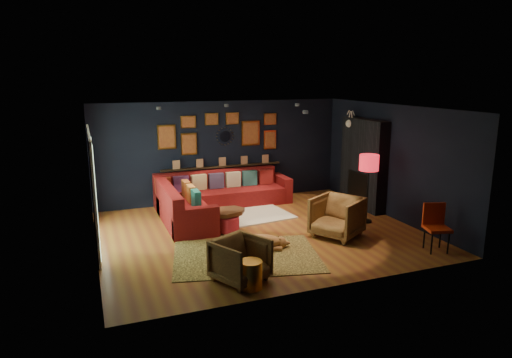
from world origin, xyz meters
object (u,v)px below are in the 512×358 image
object	(u,v)px
coffee_table	(227,214)
floor_lamp	(369,166)
sectional	(209,199)
dog	(257,239)
armchair_right	(337,215)
gold_stool	(251,275)
armchair_left	(240,258)
pouf	(228,224)
orange_chair	(436,223)

from	to	relation	value
coffee_table	floor_lamp	xyz separation A→B (m)	(3.10, -0.55, 0.92)
sectional	dog	bearing A→B (deg)	-85.40
armchair_right	gold_stool	size ratio (longest dim) A/B	2.04
sectional	dog	xyz separation A→B (m)	(0.22, -2.69, -0.11)
sectional	coffee_table	world-z (taller)	sectional
gold_stool	floor_lamp	distance (m)	4.30
dog	sectional	bearing A→B (deg)	111.26
gold_stool	dog	xyz separation A→B (m)	(0.67, 1.47, -0.01)
armchair_left	floor_lamp	size ratio (longest dim) A/B	0.51
armchair_left	dog	xyz separation A→B (m)	(0.73, 1.17, -0.18)
gold_stool	dog	bearing A→B (deg)	65.55
pouf	armchair_right	world-z (taller)	armchair_right
coffee_table	gold_stool	xyz separation A→B (m)	(-0.47, -2.71, -0.14)
coffee_table	sectional	bearing A→B (deg)	90.57
armchair_right	dog	distance (m)	1.80
armchair_left	armchair_right	world-z (taller)	armchair_right
gold_stool	armchair_left	bearing A→B (deg)	101.95
sectional	armchair_left	size ratio (longest dim) A/B	4.38
pouf	armchair_right	distance (m)	2.27
armchair_right	pouf	bearing A→B (deg)	-149.24
gold_stool	armchair_right	bearing A→B (deg)	32.66
orange_chair	dog	xyz separation A→B (m)	(-3.13, 1.19, -0.32)
dog	floor_lamp	bearing A→B (deg)	30.06
orange_chair	armchair_left	bearing A→B (deg)	-164.01
pouf	dog	distance (m)	1.16
armchair_left	orange_chair	bearing A→B (deg)	-27.12
armchair_right	dog	world-z (taller)	armchair_right
armchair_left	armchair_right	distance (m)	2.82
sectional	armchair_right	xyz separation A→B (m)	(2.00, -2.59, 0.13)
coffee_table	orange_chair	bearing A→B (deg)	-36.14
armchair_left	orange_chair	distance (m)	3.87
sectional	orange_chair	distance (m)	5.13
armchair_left	armchair_right	size ratio (longest dim) A/B	0.85
armchair_right	armchair_left	bearing A→B (deg)	-95.03
armchair_left	floor_lamp	world-z (taller)	floor_lamp
armchair_right	orange_chair	xyz separation A→B (m)	(1.35, -1.29, 0.07)
armchair_right	orange_chair	bearing A→B (deg)	14.40
sectional	coffee_table	size ratio (longest dim) A/B	3.48
orange_chair	floor_lamp	world-z (taller)	floor_lamp
armchair_left	gold_stool	bearing A→B (deg)	-104.86
pouf	gold_stool	distance (m)	2.65
pouf	orange_chair	size ratio (longest dim) A/B	0.53
armchair_left	floor_lamp	xyz separation A→B (m)	(3.63, 1.86, 0.90)
coffee_table	pouf	xyz separation A→B (m)	(-0.02, -0.11, -0.18)
armchair_right	dog	size ratio (longest dim) A/B	0.74
armchair_right	gold_stool	bearing A→B (deg)	-89.19
pouf	orange_chair	bearing A→B (deg)	-34.80
coffee_table	orange_chair	world-z (taller)	orange_chair
armchair_left	floor_lamp	bearing A→B (deg)	0.33
armchair_left	pouf	bearing A→B (deg)	50.65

